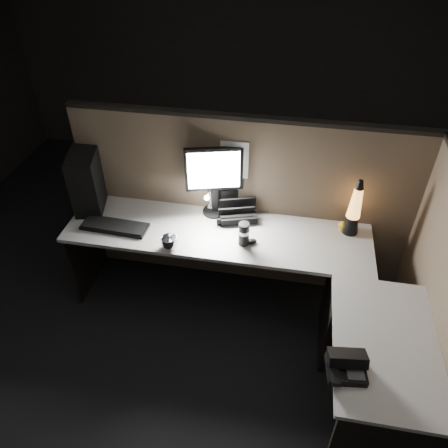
% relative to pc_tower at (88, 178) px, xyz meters
% --- Properties ---
extents(floor, '(6.00, 6.00, 0.00)m').
position_rel_pc_tower_xyz_m(floor, '(1.22, -0.79, -0.97)').
color(floor, black).
rests_on(floor, ground).
extents(room_shell, '(6.00, 6.00, 6.00)m').
position_rel_pc_tower_xyz_m(room_shell, '(1.22, -0.79, 0.65)').
color(room_shell, silver).
rests_on(room_shell, ground).
extents(partition_back, '(2.66, 0.06, 1.50)m').
position_rel_pc_tower_xyz_m(partition_back, '(1.22, 0.14, -0.22)').
color(partition_back, brown).
rests_on(partition_back, ground).
extents(partition_right, '(0.06, 1.66, 1.50)m').
position_rel_pc_tower_xyz_m(partition_right, '(2.55, -0.69, -0.22)').
color(partition_right, brown).
rests_on(partition_right, ground).
extents(desk, '(2.60, 1.60, 0.73)m').
position_rel_pc_tower_xyz_m(desk, '(1.40, -0.54, -0.39)').
color(desk, '#B9B7AF').
rests_on(desk, ground).
extents(pc_tower, '(0.31, 0.49, 0.47)m').
position_rel_pc_tower_xyz_m(pc_tower, '(0.00, 0.00, 0.00)').
color(pc_tower, black).
rests_on(pc_tower, desk).
extents(monitor, '(0.44, 0.19, 0.57)m').
position_rel_pc_tower_xyz_m(monitor, '(1.00, 0.06, 0.11)').
color(monitor, black).
rests_on(monitor, desk).
extents(keyboard, '(0.51, 0.19, 0.02)m').
position_rel_pc_tower_xyz_m(keyboard, '(0.30, -0.28, -0.22)').
color(keyboard, black).
rests_on(keyboard, desk).
extents(mouse, '(0.10, 0.08, 0.03)m').
position_rel_pc_tower_xyz_m(mouse, '(1.34, -0.27, -0.22)').
color(mouse, black).
rests_on(mouse, desk).
extents(clip_lamp, '(0.04, 0.16, 0.21)m').
position_rel_pc_tower_xyz_m(clip_lamp, '(0.96, 0.04, -0.12)').
color(clip_lamp, silver).
rests_on(clip_lamp, desk).
extents(organizer, '(0.35, 0.32, 0.22)m').
position_rel_pc_tower_xyz_m(organizer, '(1.19, 0.05, -0.19)').
color(organizer, black).
rests_on(organizer, desk).
extents(lava_lamp, '(0.12, 0.12, 0.46)m').
position_rel_pc_tower_xyz_m(lava_lamp, '(2.05, -0.00, -0.05)').
color(lava_lamp, black).
rests_on(lava_lamp, desk).
extents(travel_mug, '(0.08, 0.08, 0.18)m').
position_rel_pc_tower_xyz_m(travel_mug, '(1.29, -0.28, -0.15)').
color(travel_mug, black).
rests_on(travel_mug, desk).
extents(steel_mug, '(0.13, 0.13, 0.10)m').
position_rel_pc_tower_xyz_m(steel_mug, '(0.77, -0.43, -0.19)').
color(steel_mug, '#B2B2B9').
rests_on(steel_mug, desk).
extents(figurine, '(0.06, 0.06, 0.06)m').
position_rel_pc_tower_xyz_m(figurine, '(1.99, -0.00, -0.18)').
color(figurine, yellow).
rests_on(figurine, desk).
extents(pinned_paper, '(0.21, 0.00, 0.30)m').
position_rel_pc_tower_xyz_m(pinned_paper, '(1.15, 0.11, 0.22)').
color(pinned_paper, white).
rests_on(pinned_paper, partition_back).
extents(desk_phone, '(0.23, 0.23, 0.12)m').
position_rel_pc_tower_xyz_m(desk_phone, '(1.98, -1.22, -0.19)').
color(desk_phone, black).
rests_on(desk_phone, desk).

